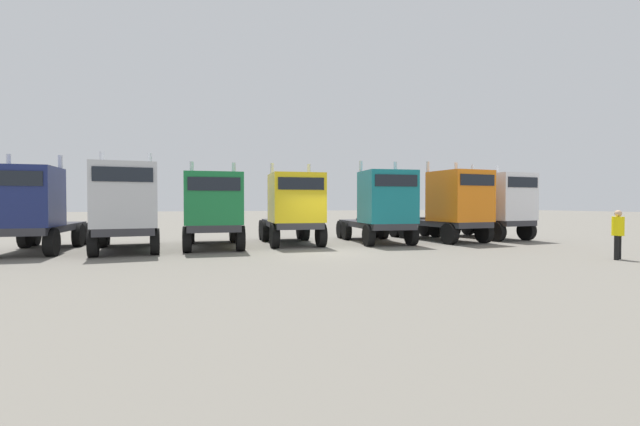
{
  "coord_description": "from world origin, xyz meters",
  "views": [
    {
      "loc": [
        -6.05,
        -16.84,
        2.06
      ],
      "look_at": [
        1.25,
        4.32,
        1.56
      ],
      "focal_mm": 24.06,
      "sensor_mm": 36.0,
      "label": 1
    }
  ],
  "objects_px": {
    "semi_truck_green": "(213,210)",
    "semi_truck_orange": "(452,205)",
    "semi_truck_navy": "(30,209)",
    "semi_truck_teal": "(382,207)",
    "semi_truck_yellow": "(293,208)",
    "semi_truck_silver": "(126,206)",
    "semi_truck_white": "(496,205)",
    "visitor_in_hivis": "(618,231)"
  },
  "relations": [
    {
      "from": "semi_truck_green",
      "to": "semi_truck_orange",
      "type": "height_order",
      "value": "semi_truck_orange"
    },
    {
      "from": "semi_truck_navy",
      "to": "semi_truck_teal",
      "type": "height_order",
      "value": "semi_truck_teal"
    },
    {
      "from": "semi_truck_green",
      "to": "semi_truck_orange",
      "type": "distance_m",
      "value": 12.38
    },
    {
      "from": "semi_truck_yellow",
      "to": "semi_truck_navy",
      "type": "bearing_deg",
      "value": -85.22
    },
    {
      "from": "semi_truck_silver",
      "to": "semi_truck_white",
      "type": "relative_size",
      "value": 1.08
    },
    {
      "from": "visitor_in_hivis",
      "to": "semi_truck_yellow",
      "type": "bearing_deg",
      "value": -155.25
    },
    {
      "from": "semi_truck_yellow",
      "to": "visitor_in_hivis",
      "type": "relative_size",
      "value": 3.42
    },
    {
      "from": "semi_truck_teal",
      "to": "visitor_in_hivis",
      "type": "xyz_separation_m",
      "value": [
        5.32,
        -8.33,
        -0.83
      ]
    },
    {
      "from": "semi_truck_yellow",
      "to": "semi_truck_white",
      "type": "relative_size",
      "value": 1.03
    },
    {
      "from": "semi_truck_green",
      "to": "semi_truck_white",
      "type": "bearing_deg",
      "value": 93.75
    },
    {
      "from": "semi_truck_silver",
      "to": "semi_truck_green",
      "type": "distance_m",
      "value": 3.62
    },
    {
      "from": "semi_truck_orange",
      "to": "semi_truck_silver",
      "type": "bearing_deg",
      "value": -93.57
    },
    {
      "from": "semi_truck_silver",
      "to": "semi_truck_white",
      "type": "height_order",
      "value": "semi_truck_white"
    },
    {
      "from": "semi_truck_silver",
      "to": "semi_truck_white",
      "type": "xyz_separation_m",
      "value": [
        19.37,
        0.32,
        0.04
      ]
    },
    {
      "from": "semi_truck_yellow",
      "to": "semi_truck_orange",
      "type": "xyz_separation_m",
      "value": [
        8.5,
        -0.99,
        0.12
      ]
    },
    {
      "from": "semi_truck_teal",
      "to": "semi_truck_orange",
      "type": "height_order",
      "value": "semi_truck_orange"
    },
    {
      "from": "semi_truck_teal",
      "to": "semi_truck_white",
      "type": "distance_m",
      "value": 7.44
    },
    {
      "from": "semi_truck_white",
      "to": "semi_truck_green",
      "type": "bearing_deg",
      "value": -93.96
    },
    {
      "from": "semi_truck_orange",
      "to": "semi_truck_green",
      "type": "bearing_deg",
      "value": -95.49
    },
    {
      "from": "semi_truck_teal",
      "to": "visitor_in_hivis",
      "type": "distance_m",
      "value": 9.92
    },
    {
      "from": "semi_truck_white",
      "to": "visitor_in_hivis",
      "type": "distance_m",
      "value": 8.94
    },
    {
      "from": "semi_truck_navy",
      "to": "semi_truck_white",
      "type": "distance_m",
      "value": 23.01
    },
    {
      "from": "semi_truck_yellow",
      "to": "visitor_in_hivis",
      "type": "height_order",
      "value": "semi_truck_yellow"
    },
    {
      "from": "semi_truck_white",
      "to": "visitor_in_hivis",
      "type": "height_order",
      "value": "semi_truck_white"
    },
    {
      "from": "semi_truck_yellow",
      "to": "semi_truck_teal",
      "type": "xyz_separation_m",
      "value": [
        4.46,
        -0.78,
        0.04
      ]
    },
    {
      "from": "semi_truck_navy",
      "to": "semi_truck_white",
      "type": "bearing_deg",
      "value": 91.75
    },
    {
      "from": "semi_truck_green",
      "to": "semi_truck_teal",
      "type": "xyz_separation_m",
      "value": [
        8.33,
        -0.35,
        0.1
      ]
    },
    {
      "from": "semi_truck_green",
      "to": "semi_truck_yellow",
      "type": "bearing_deg",
      "value": 100.18
    },
    {
      "from": "semi_truck_silver",
      "to": "semi_truck_orange",
      "type": "xyz_separation_m",
      "value": [
        15.97,
        -0.19,
        0.04
      ]
    },
    {
      "from": "semi_truck_green",
      "to": "semi_truck_yellow",
      "type": "height_order",
      "value": "semi_truck_yellow"
    },
    {
      "from": "semi_truck_green",
      "to": "semi_truck_yellow",
      "type": "xyz_separation_m",
      "value": [
        3.87,
        0.42,
        0.07
      ]
    },
    {
      "from": "semi_truck_yellow",
      "to": "visitor_in_hivis",
      "type": "bearing_deg",
      "value": 51.76
    },
    {
      "from": "semi_truck_yellow",
      "to": "semi_truck_teal",
      "type": "relative_size",
      "value": 0.97
    },
    {
      "from": "semi_truck_white",
      "to": "semi_truck_navy",
      "type": "bearing_deg",
      "value": -94.93
    },
    {
      "from": "semi_truck_navy",
      "to": "semi_truck_orange",
      "type": "relative_size",
      "value": 0.99
    },
    {
      "from": "semi_truck_navy",
      "to": "visitor_in_hivis",
      "type": "relative_size",
      "value": 3.53
    },
    {
      "from": "semi_truck_orange",
      "to": "semi_truck_white",
      "type": "xyz_separation_m",
      "value": [
        3.4,
        0.52,
        -0.0
      ]
    },
    {
      "from": "semi_truck_navy",
      "to": "semi_truck_yellow",
      "type": "bearing_deg",
      "value": 92.96
    },
    {
      "from": "visitor_in_hivis",
      "to": "semi_truck_green",
      "type": "bearing_deg",
      "value": -144.74
    },
    {
      "from": "semi_truck_navy",
      "to": "semi_truck_white",
      "type": "relative_size",
      "value": 1.06
    },
    {
      "from": "semi_truck_orange",
      "to": "semi_truck_white",
      "type": "bearing_deg",
      "value": 95.75
    },
    {
      "from": "semi_truck_white",
      "to": "visitor_in_hivis",
      "type": "relative_size",
      "value": 3.32
    }
  ]
}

